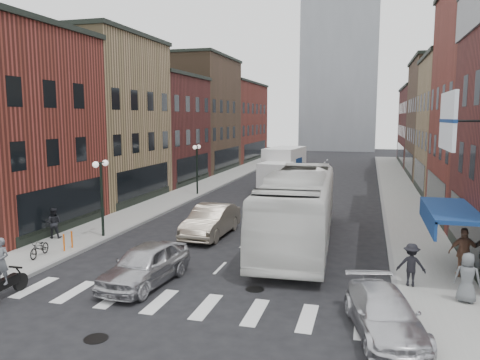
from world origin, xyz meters
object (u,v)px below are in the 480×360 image
box_truck (282,170)px  parked_bicycle (40,248)px  streetlamp_far (197,160)px  motorcycle_rider (3,270)px  streetlamp_near (101,184)px  ped_right_c (467,278)px  ped_left_solo (53,223)px  ped_right_a (411,265)px  billboard_sign (450,123)px  transit_bus (298,208)px  sedan_left_near (145,265)px  ped_right_b (464,252)px  sedan_left_far (211,221)px  curb_car (384,314)px  bike_rack (68,241)px

box_truck → parked_bicycle: bearing=-100.6°
streetlamp_far → motorcycle_rider: streetlamp_far is taller
streetlamp_near → ped_right_c: 17.36m
ped_left_solo → ped_right_a: size_ratio=0.99×
billboard_sign → transit_bus: 9.07m
sedan_left_near → ped_right_a: bearing=18.3°
parked_bicycle → ped_right_b: ped_right_b is taller
sedan_left_near → sedan_left_far: 7.58m
streetlamp_far → ped_right_a: size_ratio=2.59×
motorcycle_rider → ped_right_c: motorcycle_rider is taller
sedan_left_far → ped_right_c: ped_right_c is taller
ped_left_solo → parked_bicycle: bearing=95.6°
box_truck → transit_bus: size_ratio=0.66×
motorcycle_rider → ped_left_solo: 7.84m
curb_car → sedan_left_near: bearing=154.0°
billboard_sign → sedan_left_near: size_ratio=0.81×
sedan_left_far → curb_car: sedan_left_far is taller
sedan_left_near → sedan_left_far: size_ratio=0.91×
streetlamp_near → ped_right_b: 17.20m
ped_right_a → ped_right_b: size_ratio=0.82×
motorcycle_rider → ped_right_c: (15.52, 3.56, -0.02)m
ped_left_solo → box_truck: bearing=-134.3°
sedan_left_far → ped_left_solo: 8.10m
motorcycle_rider → parked_bicycle: size_ratio=1.44×
bike_rack → ped_left_solo: ped_left_solo is taller
ped_right_a → bike_rack: bearing=-0.1°
streetlamp_far → ped_right_b: bearing=-43.0°
ped_right_a → ped_right_c: bearing=148.2°
billboard_sign → ped_right_c: billboard_sign is taller
curb_car → ped_right_c: bearing=33.8°
parked_bicycle → ped_right_b: size_ratio=0.78×
curb_car → ped_left_solo: 17.35m
box_truck → ped_right_b: bearing=-55.6°
bike_rack → curb_car: 14.91m
transit_bus → ped_right_b: bearing=-30.6°
sedan_left_far → ped_left_solo: bearing=-155.7°
box_truck → parked_bicycle: (-6.87, -22.50, -1.26)m
billboard_sign → motorcycle_rider: (-14.89, -4.68, -5.11)m
streetlamp_far → curb_car: size_ratio=0.93×
streetlamp_far → parked_bicycle: 18.20m
billboard_sign → streetlamp_near: (-15.99, 3.50, -3.22)m
streetlamp_near → transit_bus: 10.21m
curb_car → ped_left_solo: (-16.10, 6.47, 0.30)m
ped_right_b → billboard_sign: bearing=53.1°
sedan_left_far → ped_right_b: ped_right_b is taller
box_truck → motorcycle_rider: bearing=-94.4°
transit_bus → parked_bicycle: bearing=-154.5°
parked_bicycle → ped_right_c: (17.33, -0.58, 0.45)m
motorcycle_rider → transit_bus: bearing=45.9°
streetlamp_far → ped_right_b: size_ratio=2.12×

